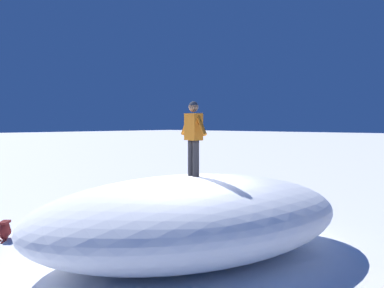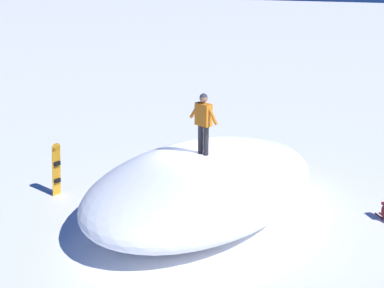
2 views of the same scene
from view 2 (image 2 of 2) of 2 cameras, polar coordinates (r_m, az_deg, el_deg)
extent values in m
plane|color=white|center=(13.57, 2.33, -7.36)|extent=(240.00, 240.00, 0.00)
ellipsoid|color=white|center=(12.72, 1.45, -4.86)|extent=(6.25, 8.25, 1.77)
cylinder|color=black|center=(12.27, 1.05, 0.62)|extent=(0.14, 0.14, 0.78)
cylinder|color=black|center=(12.14, 1.71, 0.40)|extent=(0.14, 0.14, 0.78)
cube|color=orange|center=(12.00, 1.40, 3.59)|extent=(0.48, 0.33, 0.58)
sphere|color=#936B4C|center=(11.89, 1.42, 5.57)|extent=(0.21, 0.21, 0.21)
cylinder|color=orange|center=(12.20, 0.38, 4.10)|extent=(0.38, 0.18, 0.48)
cylinder|color=orange|center=(11.78, 2.46, 3.53)|extent=(0.38, 0.18, 0.48)
sphere|color=#333842|center=(11.89, 1.42, 5.66)|extent=(0.20, 0.20, 0.20)
cube|color=orange|center=(14.31, -16.09, -3.24)|extent=(0.30, 0.32, 1.56)
cylinder|color=orange|center=(13.95, -16.13, -0.41)|extent=(0.11, 0.28, 0.27)
cube|color=black|center=(14.20, -16.17, -2.21)|extent=(0.11, 0.23, 0.38)
cube|color=black|center=(14.14, -16.01, -2.28)|extent=(0.12, 0.20, 0.12)
cube|color=black|center=(14.42, -15.98, -4.27)|extent=(0.12, 0.20, 0.12)
cylinder|color=maroon|center=(13.98, 22.08, -7.99)|extent=(0.25, 0.25, 0.04)
cylinder|color=maroon|center=(13.91, 21.66, -8.07)|extent=(0.25, 0.25, 0.04)
camera|label=1|loc=(21.31, -4.79, 10.82)|focal=41.90mm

